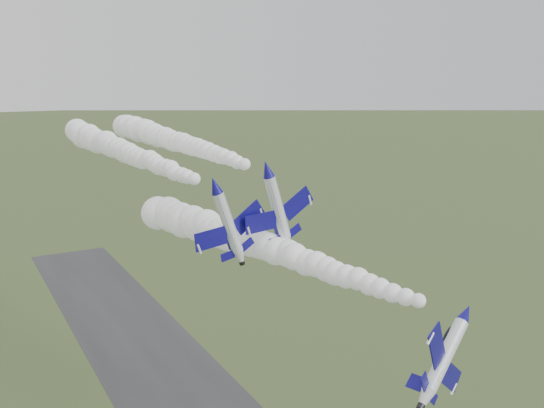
{
  "coord_description": "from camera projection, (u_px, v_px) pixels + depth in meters",
  "views": [
    {
      "loc": [
        -35.65,
        -49.4,
        60.56
      ],
      "look_at": [
        3.28,
        20.79,
        43.13
      ],
      "focal_mm": 40.0,
      "sensor_mm": 36.0,
      "label": 1
    }
  ],
  "objects": [
    {
      "name": "smoke_trail_jet_pair_left",
      "position": [
        124.0,
        151.0,
        105.52
      ],
      "size": [
        10.64,
        55.65,
        4.89
      ],
      "primitive_type": null,
      "rotation": [
        0.0,
        0.0,
        0.1
      ],
      "color": "white"
    },
    {
      "name": "smoke_trail_jet_pair_right",
      "position": [
        172.0,
        140.0,
        112.45
      ],
      "size": [
        10.31,
        61.0,
        5.1
      ],
      "primitive_type": null,
      "rotation": [
        0.0,
        0.0,
        0.09
      ],
      "color": "white"
    },
    {
      "name": "jet_lead",
      "position": [
        467.0,
        314.0,
        67.97
      ],
      "size": [
        7.36,
        13.25,
        8.89
      ],
      "rotation": [
        0.0,
        0.91,
        0.33
      ],
      "color": "silver"
    },
    {
      "name": "smoke_trail_jet_lead",
      "position": [
        264.0,
        247.0,
        89.3
      ],
      "size": [
        24.33,
        56.59,
        5.91
      ],
      "primitive_type": null,
      "rotation": [
        0.0,
        0.0,
        0.33
      ],
      "color": "white"
    },
    {
      "name": "jet_pair_right",
      "position": [
        267.0,
        169.0,
        84.22
      ],
      "size": [
        11.49,
        14.32,
        4.56
      ],
      "rotation": [
        0.0,
        -0.3,
        0.09
      ],
      "color": "silver"
    },
    {
      "name": "jet_pair_left",
      "position": [
        215.0,
        185.0,
        80.87
      ],
      "size": [
        10.98,
        13.82,
        4.58
      ],
      "rotation": [
        0.0,
        -0.34,
        0.1
      ],
      "color": "silver"
    }
  ]
}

